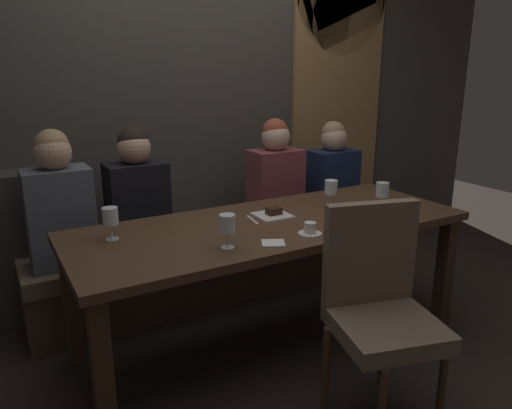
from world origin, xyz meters
name	(u,v)px	position (x,y,z in m)	size (l,w,h in m)	color
ground	(271,341)	(0.00, 0.00, 0.00)	(9.00, 9.00, 0.00)	black
back_wall_tiled	(184,75)	(0.00, 1.22, 1.50)	(6.00, 0.12, 3.00)	#423D38
arched_door	(337,91)	(1.35, 1.15, 1.36)	(0.90, 0.05, 2.55)	olive
dining_table	(272,237)	(0.00, 0.00, 0.65)	(2.20, 0.84, 0.74)	#412B1C
banquette_bench	(219,265)	(0.00, 0.70, 0.23)	(2.50, 0.44, 0.45)	#4A3C2E
chair_near_side	(379,299)	(0.12, -0.72, 0.56)	(0.54, 0.54, 0.98)	#4C3321
diner_redhead	(59,203)	(-1.00, 0.68, 0.82)	(0.36, 0.24, 0.79)	#4C515B
diner_bearded	(137,193)	(-0.54, 0.72, 0.81)	(0.36, 0.24, 0.77)	black
diner_far_end	(275,176)	(0.45, 0.70, 0.81)	(0.36, 0.24, 0.77)	brown
diner_near_end	(332,171)	(0.99, 0.72, 0.79)	(0.36, 0.24, 0.72)	#192342
wine_glass_end_right	(110,218)	(-0.83, 0.15, 0.85)	(0.08, 0.08, 0.16)	silver
wine_glass_near_left	(382,191)	(0.69, -0.12, 0.85)	(0.08, 0.08, 0.16)	silver
wine_glass_near_right	(331,188)	(0.47, 0.08, 0.86)	(0.08, 0.08, 0.16)	silver
wine_glass_center_front	(227,225)	(-0.39, -0.24, 0.85)	(0.08, 0.08, 0.16)	silver
espresso_cup	(310,230)	(0.06, -0.27, 0.77)	(0.12, 0.12, 0.06)	white
dessert_plate	(273,214)	(0.06, 0.09, 0.75)	(0.19, 0.19, 0.05)	white
fork_on_table	(253,220)	(-0.08, 0.07, 0.74)	(0.02, 0.17, 0.01)	silver
folded_napkin	(273,243)	(-0.18, -0.30, 0.74)	(0.11, 0.10, 0.01)	silver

